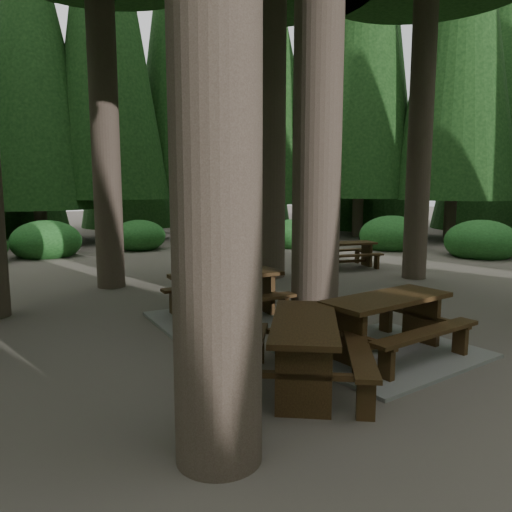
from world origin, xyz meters
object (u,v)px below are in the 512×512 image
picnic_table_a (386,335)px  picnic_table_d (347,251)px  picnic_table_c (227,303)px  picnic_table_e (304,343)px

picnic_table_a → picnic_table_d: 7.66m
picnic_table_c → picnic_table_e: 3.23m
picnic_table_c → picnic_table_a: bearing=-66.6°
picnic_table_c → picnic_table_d: picnic_table_c is taller
picnic_table_c → picnic_table_e: size_ratio=1.07×
picnic_table_d → picnic_table_e: bearing=-121.4°
picnic_table_a → picnic_table_c: bearing=105.4°
picnic_table_a → picnic_table_d: size_ratio=1.36×
picnic_table_d → picnic_table_c: bearing=-137.1°
picnic_table_a → picnic_table_c: picnic_table_a is taller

